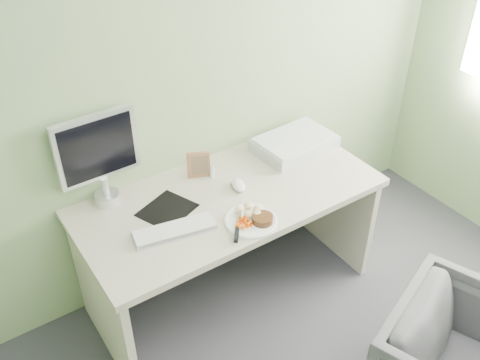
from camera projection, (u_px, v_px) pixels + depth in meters
wall_back at (187, 59)px, 2.68m from camera, size 3.50×0.00×3.50m
desk at (230, 221)px, 2.90m from camera, size 1.60×0.75×0.73m
plate at (251, 221)px, 2.61m from camera, size 0.26×0.26×0.01m
steak at (262, 219)px, 2.58m from camera, size 0.11×0.11×0.03m
potato_pile at (250, 210)px, 2.62m from camera, size 0.12×0.09×0.06m
carrot_heap at (243, 223)px, 2.56m from camera, size 0.08×0.08×0.04m
steak_knife at (237, 230)px, 2.53m from camera, size 0.16×0.20×0.02m
mousepad at (167, 210)px, 2.68m from camera, size 0.32×0.30×0.00m
keyboard at (175, 230)px, 2.54m from camera, size 0.41×0.19×0.02m
computer_mouse at (238, 185)px, 2.82m from camera, size 0.10×0.13×0.04m
photo_frame at (199, 165)px, 2.88m from camera, size 0.12×0.06×0.16m
eyedrop_bottle at (212, 172)px, 2.90m from camera, size 0.03×0.03×0.07m
scanner at (294, 144)px, 3.13m from camera, size 0.47×0.33×0.07m
monitor at (98, 155)px, 2.59m from camera, size 0.41×0.13×0.49m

